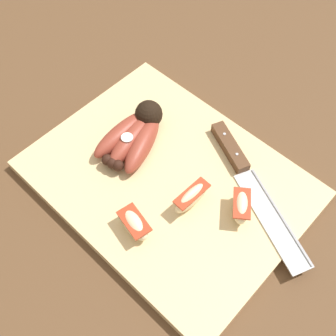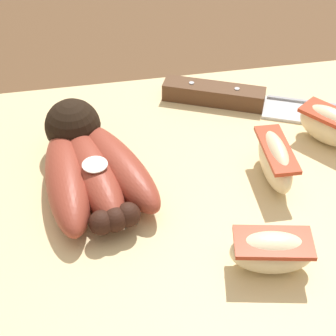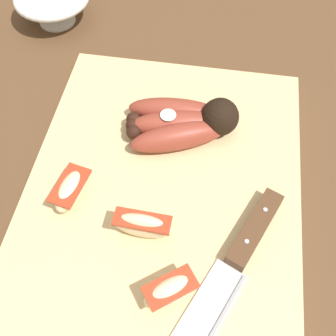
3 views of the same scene
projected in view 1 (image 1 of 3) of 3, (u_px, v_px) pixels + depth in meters
name	position (u px, v px, depth m)	size (l,w,h in m)	color
ground_plane	(164.00, 180.00, 0.69)	(6.00, 6.00, 0.00)	brown
cutting_board	(170.00, 179.00, 0.68)	(0.43, 0.33, 0.02)	#DBBC84
banana_bunch	(135.00, 135.00, 0.69)	(0.10, 0.14, 0.05)	black
chefs_knife	(244.00, 170.00, 0.67)	(0.27, 0.14, 0.02)	silver
apple_wedge_near	(241.00, 206.00, 0.62)	(0.05, 0.06, 0.04)	beige
apple_wedge_middle	(134.00, 224.00, 0.61)	(0.06, 0.04, 0.03)	beige
apple_wedge_far	(192.00, 197.00, 0.63)	(0.02, 0.07, 0.04)	beige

